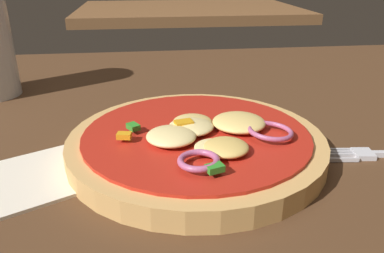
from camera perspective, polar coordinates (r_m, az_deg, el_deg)
name	(u,v)px	position (r m, az deg, el deg)	size (l,w,h in m)	color
dining_table	(149,192)	(0.35, -6.39, -9.68)	(1.26, 1.00, 0.04)	#4C301C
pizza	(196,142)	(0.37, 0.62, -2.33)	(0.24, 0.24, 0.03)	tan
background_table	(188,11)	(1.64, -0.56, 16.82)	(0.88, 0.61, 0.04)	brown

